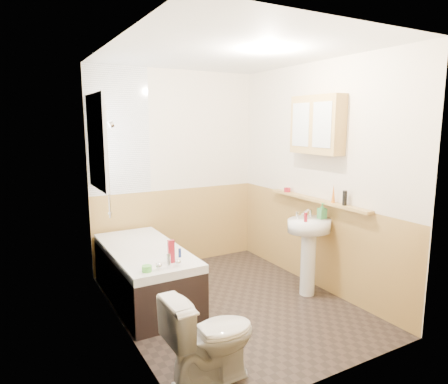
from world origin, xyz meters
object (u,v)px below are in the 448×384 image
Objects in this scene: toilet at (211,337)px; medicine_cabinet at (317,125)px; bathtub at (145,272)px; sink at (309,241)px; pine_shelf at (316,200)px.

medicine_cabinet is (1.77, 0.93, 1.49)m from toilet.
sink reaches higher than bathtub.
medicine_cabinet reaches higher than toilet.
sink reaches higher than toilet.
bathtub is 2.31× the size of toilet.
toilet is at bearing -91.11° from bathtub.
pine_shelf reaches higher than sink.
bathtub is at bearing 160.35° from medicine_cabinet.
bathtub is 1.77m from sink.
sink is 0.63× the size of pine_shelf.
toilet is 1.81m from sink.
pine_shelf is (1.80, 0.92, 0.67)m from toilet.
medicine_cabinet is at bearing -63.16° from toilet.
bathtub is at bearing 164.57° from sink.
sink is at bearing -64.38° from toilet.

